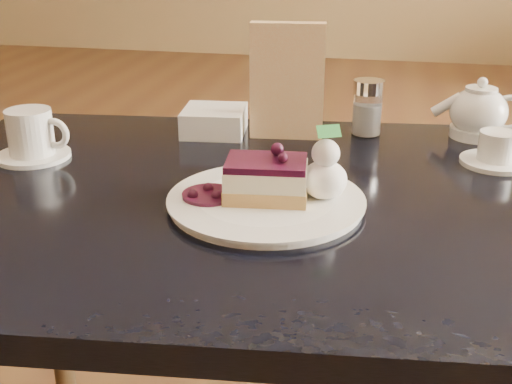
% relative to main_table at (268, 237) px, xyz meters
% --- Properties ---
extents(main_table, '(1.26, 0.91, 0.74)m').
position_rel_main_table_xyz_m(main_table, '(0.00, 0.00, 0.00)').
color(main_table, black).
rests_on(main_table, ground).
extents(dessert_plate, '(0.28, 0.28, 0.01)m').
position_rel_main_table_xyz_m(dessert_plate, '(0.01, -0.05, 0.08)').
color(dessert_plate, white).
rests_on(dessert_plate, main_table).
extents(cheesecake_slice, '(0.13, 0.10, 0.06)m').
position_rel_main_table_xyz_m(cheesecake_slice, '(0.01, -0.05, 0.12)').
color(cheesecake_slice, '#BD844C').
rests_on(cheesecake_slice, dessert_plate).
extents(whipped_cream, '(0.07, 0.07, 0.06)m').
position_rel_main_table_xyz_m(whipped_cream, '(0.09, -0.03, 0.12)').
color(whipped_cream, white).
rests_on(whipped_cream, dessert_plate).
extents(berry_sauce, '(0.08, 0.08, 0.01)m').
position_rel_main_table_xyz_m(berry_sauce, '(-0.08, -0.06, 0.09)').
color(berry_sauce, '#32091D').
rests_on(berry_sauce, dessert_plate).
extents(coffee_set, '(0.14, 0.13, 0.09)m').
position_rel_main_table_xyz_m(coffee_set, '(-0.43, 0.07, 0.12)').
color(coffee_set, white).
rests_on(coffee_set, main_table).
extents(tea_set, '(0.18, 0.26, 0.10)m').
position_rel_main_table_xyz_m(tea_set, '(0.34, 0.32, 0.12)').
color(tea_set, white).
rests_on(tea_set, main_table).
extents(menu_card, '(0.14, 0.04, 0.22)m').
position_rel_main_table_xyz_m(menu_card, '(-0.02, 0.28, 0.18)').
color(menu_card, beige).
rests_on(menu_card, main_table).
extents(sugar_shaker, '(0.06, 0.06, 0.11)m').
position_rel_main_table_xyz_m(sugar_shaker, '(0.13, 0.32, 0.13)').
color(sugar_shaker, white).
rests_on(sugar_shaker, main_table).
extents(napkin_stack, '(0.13, 0.13, 0.05)m').
position_rel_main_table_xyz_m(napkin_stack, '(-0.16, 0.27, 0.10)').
color(napkin_stack, white).
rests_on(napkin_stack, main_table).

